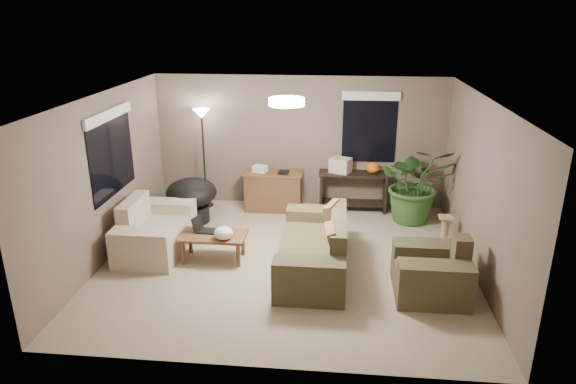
# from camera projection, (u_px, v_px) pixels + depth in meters

# --- Properties ---
(room_shell) EXTENTS (5.50, 5.50, 5.50)m
(room_shell) POSITION_uv_depth(u_px,v_px,m) (287.00, 184.00, 7.45)
(room_shell) COLOR tan
(room_shell) RESTS_ON ground
(main_sofa) EXTENTS (0.95, 2.20, 0.85)m
(main_sofa) POSITION_uv_depth(u_px,v_px,m) (316.00, 250.00, 7.54)
(main_sofa) COLOR #49422B
(main_sofa) RESTS_ON ground
(throw_pillows) EXTENTS (0.36, 1.39, 0.47)m
(throw_pillows) POSITION_uv_depth(u_px,v_px,m) (334.00, 229.00, 7.39)
(throw_pillows) COLOR #8C7251
(throw_pillows) RESTS_ON main_sofa
(loveseat) EXTENTS (0.90, 1.60, 0.85)m
(loveseat) POSITION_uv_depth(u_px,v_px,m) (154.00, 232.00, 8.14)
(loveseat) COLOR #BDB6A1
(loveseat) RESTS_ON ground
(armchair) EXTENTS (0.95, 1.00, 0.85)m
(armchair) POSITION_uv_depth(u_px,v_px,m) (432.00, 274.00, 6.87)
(armchair) COLOR brown
(armchair) RESTS_ON ground
(coffee_table) EXTENTS (1.00, 0.55, 0.42)m
(coffee_table) POSITION_uv_depth(u_px,v_px,m) (213.00, 238.00, 7.79)
(coffee_table) COLOR brown
(coffee_table) RESTS_ON ground
(laptop) EXTENTS (0.40, 0.24, 0.24)m
(laptop) POSITION_uv_depth(u_px,v_px,m) (203.00, 228.00, 7.86)
(laptop) COLOR black
(laptop) RESTS_ON coffee_table
(plastic_bag) EXTENTS (0.36, 0.34, 0.20)m
(plastic_bag) POSITION_uv_depth(u_px,v_px,m) (223.00, 233.00, 7.58)
(plastic_bag) COLOR white
(plastic_bag) RESTS_ON coffee_table
(desk) EXTENTS (1.10, 0.50, 0.75)m
(desk) POSITION_uv_depth(u_px,v_px,m) (273.00, 191.00, 9.76)
(desk) COLOR brown
(desk) RESTS_ON ground
(desk_papers) EXTENTS (0.70, 0.30, 0.12)m
(desk_papers) POSITION_uv_depth(u_px,v_px,m) (265.00, 170.00, 9.62)
(desk_papers) COLOR silver
(desk_papers) RESTS_ON desk
(console_table) EXTENTS (1.30, 0.40, 0.75)m
(console_table) POSITION_uv_depth(u_px,v_px,m) (353.00, 188.00, 9.72)
(console_table) COLOR black
(console_table) RESTS_ON ground
(pumpkin) EXTENTS (0.25, 0.25, 0.20)m
(pumpkin) POSITION_uv_depth(u_px,v_px,m) (373.00, 168.00, 9.55)
(pumpkin) COLOR orange
(pumpkin) RESTS_ON console_table
(cardboard_box) EXTENTS (0.45, 0.40, 0.28)m
(cardboard_box) POSITION_uv_depth(u_px,v_px,m) (341.00, 165.00, 9.59)
(cardboard_box) COLOR beige
(cardboard_box) RESTS_ON console_table
(papasan_chair) EXTENTS (1.19, 1.19, 0.80)m
(papasan_chair) POSITION_uv_depth(u_px,v_px,m) (192.00, 197.00, 9.19)
(papasan_chair) COLOR black
(papasan_chair) RESTS_ON ground
(floor_lamp) EXTENTS (0.32, 0.32, 1.91)m
(floor_lamp) POSITION_uv_depth(u_px,v_px,m) (202.00, 125.00, 9.54)
(floor_lamp) COLOR black
(floor_lamp) RESTS_ON ground
(ceiling_fixture) EXTENTS (0.50, 0.50, 0.10)m
(ceiling_fixture) POSITION_uv_depth(u_px,v_px,m) (287.00, 102.00, 7.05)
(ceiling_fixture) COLOR white
(ceiling_fixture) RESTS_ON room_shell
(houseplant) EXTENTS (1.29, 1.44, 1.12)m
(houseplant) POSITION_uv_depth(u_px,v_px,m) (415.00, 192.00, 9.18)
(houseplant) COLOR #2D5923
(houseplant) RESTS_ON ground
(cat_scratching_post) EXTENTS (0.32, 0.32, 0.50)m
(cat_scratching_post) POSITION_uv_depth(u_px,v_px,m) (444.00, 233.00, 8.32)
(cat_scratching_post) COLOR tan
(cat_scratching_post) RESTS_ON ground
(window_left) EXTENTS (0.05, 1.56, 1.33)m
(window_left) POSITION_uv_depth(u_px,v_px,m) (111.00, 138.00, 7.80)
(window_left) COLOR black
(window_left) RESTS_ON room_shell
(window_back) EXTENTS (1.06, 0.05, 1.33)m
(window_back) POSITION_uv_depth(u_px,v_px,m) (370.00, 116.00, 9.47)
(window_back) COLOR black
(window_back) RESTS_ON room_shell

